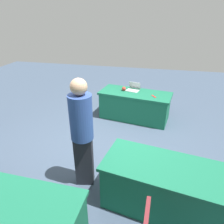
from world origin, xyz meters
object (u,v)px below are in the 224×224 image
(person_presenter, at_px, (82,130))
(scissors_red, at_px, (154,96))
(laptop_silver, at_px, (133,89))
(table_back_left, at_px, (169,188))
(table_foreground, at_px, (135,105))
(yarn_ball, at_px, (124,89))

(person_presenter, relative_size, scissors_red, 10.03)
(laptop_silver, distance_m, scissors_red, 0.64)
(scissors_red, bearing_deg, table_back_left, -22.70)
(table_back_left, xyz_separation_m, laptop_silver, (0.90, -2.87, 0.40))
(table_foreground, bearing_deg, table_back_left, 106.83)
(table_back_left, bearing_deg, scissors_red, -82.24)
(laptop_silver, xyz_separation_m, yarn_ball, (0.24, 0.08, 0.01))
(person_presenter, xyz_separation_m, scissors_red, (-0.98, -2.33, -0.28))
(person_presenter, height_order, laptop_silver, person_presenter)
(person_presenter, distance_m, yarn_ball, 2.59)
(table_foreground, xyz_separation_m, scissors_red, (-0.47, 0.17, 0.37))
(table_foreground, distance_m, table_back_left, 2.83)
(table_foreground, xyz_separation_m, table_back_left, (-0.82, 2.71, 0.00))
(table_back_left, xyz_separation_m, person_presenter, (1.33, -0.21, 0.65))
(table_back_left, xyz_separation_m, scissors_red, (0.35, -2.54, 0.37))
(person_presenter, bearing_deg, laptop_silver, 69.59)
(person_presenter, relative_size, yarn_ball, 16.71)
(yarn_ball, bearing_deg, table_foreground, 166.59)
(table_back_left, relative_size, laptop_silver, 5.11)
(table_back_left, distance_m, person_presenter, 1.49)
(laptop_silver, bearing_deg, person_presenter, 96.62)
(person_presenter, bearing_deg, table_foreground, 67.32)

